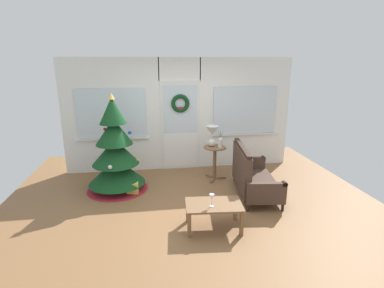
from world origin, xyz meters
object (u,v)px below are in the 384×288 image
Objects in this scene: gift_box at (133,188)px; settee_sofa at (251,176)px; christmas_tree at (116,156)px; side_table at (215,156)px; coffee_table at (214,207)px; table_lamp at (212,133)px; wine_glass at (212,198)px; flower_vase at (220,142)px.

settee_sofa is at bearing -9.56° from gift_box.
christmas_tree is 2.04m from side_table.
side_table is 0.82× the size of coffee_table.
settee_sofa is at bearing 48.21° from coffee_table.
gift_box is (-1.27, 1.45, -0.23)m from coffee_table.
gift_box is (-2.23, 0.38, -0.27)m from settee_sofa.
side_table is at bearing 77.00° from coffee_table.
coffee_table is at bearing -101.07° from table_lamp.
side_table is at bearing 6.73° from christmas_tree.
coffee_table is 0.22m from wine_glass.
wine_glass is 0.88× the size of gift_box.
settee_sofa is at bearing -13.66° from christmas_tree.
settee_sofa is 1.54m from wine_glass.
wine_glass is (1.52, -1.77, -0.14)m from christmas_tree.
christmas_tree is at bearing 166.34° from settee_sofa.
wine_glass reaches higher than gift_box.
coffee_table is (1.58, -1.69, -0.34)m from christmas_tree.
wine_glass is (-0.50, -2.00, 0.03)m from side_table.
christmas_tree reaches higher than table_lamp.
side_table is at bearing 15.61° from gift_box.
coffee_table is (-0.96, -1.07, -0.03)m from settee_sofa.
side_table is (2.02, 0.24, -0.18)m from christmas_tree.
coffee_table is 3.97× the size of gift_box.
side_table is 1.99m from coffee_table.
table_lamp is at bearing 122.69° from settee_sofa.
flower_vase is at bearing 13.00° from gift_box.
wine_glass is (-0.60, -1.94, -0.29)m from flower_vase.
flower_vase reaches higher than side_table.
coffee_table reaches higher than gift_box.
christmas_tree is at bearing 133.01° from coffee_table.
table_lamp is 1.26× the size of flower_vase.
gift_box is (-1.82, -0.42, -0.73)m from flower_vase.
flower_vase is 2.00m from gift_box.
christmas_tree reaches higher than settee_sofa.
gift_box is at bearing 128.65° from wine_glass.
coffee_table is at bearing -46.99° from christmas_tree.
wine_glass is at bearing -123.29° from coffee_table.
table_lamp reaches higher than flower_vase.
gift_box is at bearing 131.25° from coffee_table.
gift_box is (-1.22, 1.53, -0.44)m from wine_glass.
table_lamp is 2.14m from wine_glass.
coffee_table is 1.94m from gift_box.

